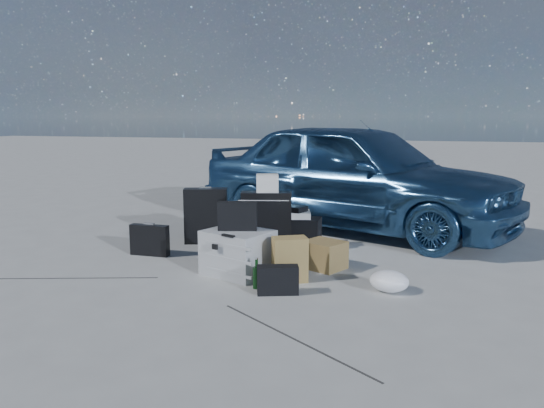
# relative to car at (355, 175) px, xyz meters

# --- Properties ---
(ground) EXTENTS (60.00, 60.00, 0.00)m
(ground) POSITION_rel_car_xyz_m (-0.79, -2.53, -0.73)
(ground) COLOR #A5A5A1
(ground) RESTS_ON ground
(car) EXTENTS (4.62, 3.15, 1.46)m
(car) POSITION_rel_car_xyz_m (0.00, 0.00, 0.00)
(car) COLOR #356495
(car) RESTS_ON ground
(pelican_case) EXTENTS (0.72, 0.66, 0.43)m
(pelican_case) POSITION_rel_car_xyz_m (-0.77, -2.43, -0.52)
(pelican_case) COLOR #ACAFB2
(pelican_case) RESTS_ON ground
(laptop_bag) EXTENTS (0.38, 0.18, 0.28)m
(laptop_bag) POSITION_rel_car_xyz_m (-0.77, -2.42, -0.16)
(laptop_bag) COLOR black
(laptop_bag) RESTS_ON pelican_case
(briefcase) EXTENTS (0.44, 0.10, 0.34)m
(briefcase) POSITION_rel_car_xyz_m (-1.94, -2.04, -0.56)
(briefcase) COLOR black
(briefcase) RESTS_ON ground
(suitcase_left) EXTENTS (0.54, 0.33, 0.66)m
(suitcase_left) POSITION_rel_car_xyz_m (-1.58, -1.33, -0.40)
(suitcase_left) COLOR black
(suitcase_left) RESTS_ON ground
(suitcase_right) EXTENTS (0.59, 0.34, 0.67)m
(suitcase_right) POSITION_rel_car_xyz_m (-0.78, -1.48, -0.39)
(suitcase_right) COLOR black
(suitcase_right) RESTS_ON ground
(white_carton) EXTENTS (0.29, 0.26, 0.19)m
(white_carton) POSITION_rel_car_xyz_m (-0.77, -1.46, 0.04)
(white_carton) COLOR silver
(white_carton) RESTS_ON suitcase_right
(duffel_bag) EXTENTS (0.68, 0.31, 0.34)m
(duffel_bag) POSITION_rel_car_xyz_m (-0.57, -1.17, -0.56)
(duffel_bag) COLOR black
(duffel_bag) RESTS_ON ground
(flat_box_white) EXTENTS (0.49, 0.42, 0.07)m
(flat_box_white) POSITION_rel_car_xyz_m (-0.56, -1.17, -0.35)
(flat_box_white) COLOR silver
(flat_box_white) RESTS_ON duffel_bag
(flat_box_black) EXTENTS (0.34, 0.29, 0.06)m
(flat_box_black) POSITION_rel_car_xyz_m (-0.55, -1.16, -0.29)
(flat_box_black) COLOR black
(flat_box_black) RESTS_ON flat_box_white
(kraft_bag) EXTENTS (0.36, 0.31, 0.41)m
(kraft_bag) POSITION_rel_car_xyz_m (-0.24, -2.50, -0.52)
(kraft_bag) COLOR #A18746
(kraft_bag) RESTS_ON ground
(cardboard_box) EXTENTS (0.47, 0.45, 0.28)m
(cardboard_box) POSITION_rel_car_xyz_m (-0.01, -1.99, -0.59)
(cardboard_box) COLOR olive
(cardboard_box) RESTS_ON ground
(plastic_bag) EXTENTS (0.38, 0.33, 0.19)m
(plastic_bag) POSITION_rel_car_xyz_m (0.67, -2.54, -0.64)
(plastic_bag) COLOR white
(plastic_bag) RESTS_ON ground
(messenger_bag) EXTENTS (0.38, 0.24, 0.25)m
(messenger_bag) POSITION_rel_car_xyz_m (-0.24, -2.87, -0.61)
(messenger_bag) COLOR black
(messenger_bag) RESTS_ON ground
(green_bottle) EXTENTS (0.08, 0.08, 0.27)m
(green_bottle) POSITION_rel_car_xyz_m (-0.46, -2.78, -0.60)
(green_bottle) COLOR black
(green_bottle) RESTS_ON ground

